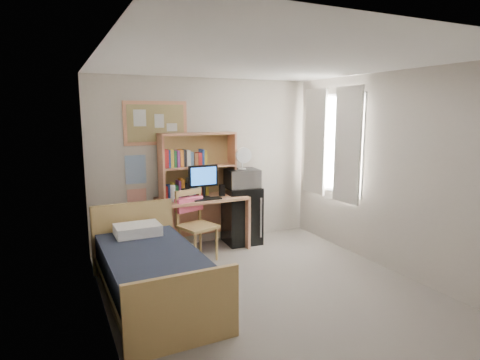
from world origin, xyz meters
name	(u,v)px	position (x,y,z in m)	size (l,w,h in m)	color
floor	(271,294)	(0.00, 0.00, -0.01)	(3.60, 4.20, 0.02)	gray
ceiling	(274,62)	(0.00, 0.00, 2.60)	(3.60, 4.20, 0.02)	white
wall_back	(206,162)	(0.00, 2.10, 1.30)	(3.60, 0.04, 2.60)	beige
wall_front	(435,235)	(0.00, -2.10, 1.30)	(3.60, 0.04, 2.60)	beige
wall_left	(103,198)	(-1.80, 0.00, 1.30)	(0.04, 4.20, 2.60)	beige
wall_right	(392,173)	(1.80, 0.00, 1.30)	(0.04, 4.20, 2.60)	beige
window_unit	(332,143)	(1.75, 1.20, 1.60)	(0.10, 1.40, 1.70)	white
curtain_left	(348,145)	(1.72, 0.80, 1.60)	(0.04, 0.55, 1.70)	silver
curtain_right	(315,142)	(1.72, 1.60, 1.60)	(0.04, 0.55, 1.70)	silver
bulletin_board	(156,123)	(-0.78, 2.08, 1.92)	(0.94, 0.03, 0.64)	#A18F55
poster_wave	(136,170)	(-1.10, 2.09, 1.25)	(0.30, 0.01, 0.42)	#2960A7
poster_japan	(137,201)	(-1.10, 2.09, 0.78)	(0.28, 0.01, 0.36)	red
desk	(203,224)	(-0.20, 1.75, 0.41)	(1.31, 0.66, 0.82)	tan
desk_chair	(198,226)	(-0.41, 1.36, 0.50)	(0.50, 0.50, 1.01)	tan
mini_fridge	(242,215)	(0.49, 1.81, 0.46)	(0.54, 0.54, 0.91)	black
bed	(154,277)	(-1.27, 0.38, 0.28)	(1.01, 2.03, 0.56)	black
hutch	(198,164)	(-0.20, 1.90, 1.30)	(1.17, 0.30, 0.96)	tan
monitor	(203,182)	(-0.20, 1.69, 1.06)	(0.45, 0.04, 0.48)	black
keyboard	(207,199)	(-0.19, 1.55, 0.83)	(0.42, 0.13, 0.02)	black
speaker_left	(184,194)	(-0.50, 1.68, 0.90)	(0.07, 0.07, 0.17)	black
speaker_right	(222,190)	(0.10, 1.70, 0.91)	(0.07, 0.07, 0.18)	black
water_bottle	(173,194)	(-0.68, 1.64, 0.94)	(0.07, 0.07, 0.24)	white
hoodie	(189,204)	(-0.47, 1.55, 0.78)	(0.42, 0.13, 0.20)	#F35C83
microwave	(242,178)	(0.49, 1.79, 1.05)	(0.49, 0.37, 0.29)	#BABABF
desk_fan	(242,159)	(0.49, 1.79, 1.35)	(0.25, 0.25, 0.31)	white
pillow	(138,230)	(-1.29, 1.13, 0.62)	(0.55, 0.38, 0.13)	white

